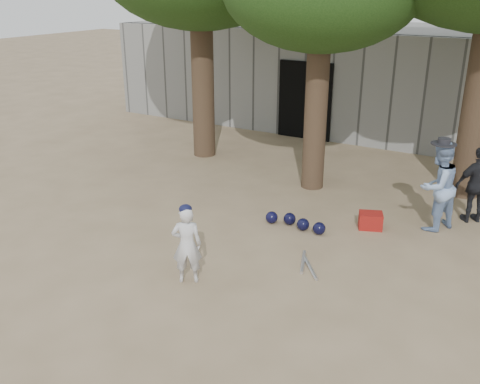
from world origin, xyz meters
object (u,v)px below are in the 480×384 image
Objects in this scene: spectator_blue at (438,186)px; boy_player at (187,245)px; spectator_dark at (478,185)px; red_bag at (371,221)px.

boy_player is at bearing -6.31° from spectator_blue.
red_bag is (-1.58, -1.28, -0.58)m from spectator_dark.
boy_player is 3.74m from red_bag.
boy_player reaches higher than red_bag.
boy_player is 4.73m from spectator_blue.
boy_player is at bearing -119.43° from red_bag.
spectator_blue is 3.92× the size of red_bag.
spectator_dark is 3.48× the size of red_bag.
red_bag is (1.82, 3.23, -0.46)m from boy_player.
spectator_dark reaches higher than boy_player.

